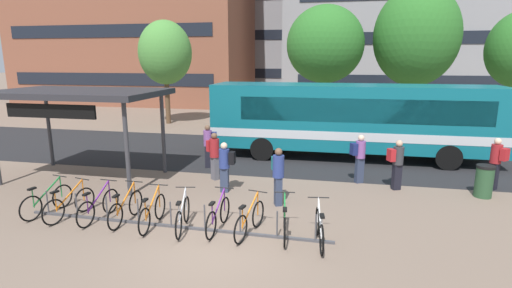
{
  "coord_description": "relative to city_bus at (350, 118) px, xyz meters",
  "views": [
    {
      "loc": [
        2.67,
        -7.97,
        4.29
      ],
      "look_at": [
        0.08,
        4.43,
        1.49
      ],
      "focal_mm": 27.15,
      "sensor_mm": 36.0,
      "label": 1
    }
  ],
  "objects": [
    {
      "name": "parked_bicycle_white_9",
      "position": [
        -0.86,
        -8.52,
        -1.39
      ],
      "size": [
        0.52,
        1.71,
        0.99
      ],
      "rotation": [
        0.0,
        0.0,
        1.71
      ],
      "color": "black",
      "rests_on": "ground"
    },
    {
      "name": "trash_bin",
      "position": [
        4.06,
        -4.21,
        -1.26
      ],
      "size": [
        0.55,
        0.55,
        1.03
      ],
      "color": "#284C2D",
      "rests_on": "ground"
    },
    {
      "name": "commuter_red_pack_0",
      "position": [
        1.44,
        -4.04,
        -0.8
      ],
      "size": [
        0.6,
        0.49,
        1.69
      ],
      "rotation": [
        0.0,
        0.0,
        0.41
      ],
      "color": "black",
      "rests_on": "ground"
    },
    {
      "name": "parked_bicycle_orange_3",
      "position": [
        -5.98,
        -8.29,
        -1.39
      ],
      "size": [
        0.52,
        1.72,
        0.99
      ],
      "rotation": [
        0.0,
        0.0,
        1.56
      ],
      "color": "black",
      "rests_on": "ground"
    },
    {
      "name": "parked_bicycle_purple_6",
      "position": [
        -3.41,
        -8.29,
        -1.39
      ],
      "size": [
        0.52,
        1.72,
        0.99
      ],
      "rotation": [
        0.0,
        0.0,
        1.52
      ],
      "color": "black",
      "rests_on": "ground"
    },
    {
      "name": "commuter_navy_pack_5",
      "position": [
        -5.51,
        -2.75,
        -0.77
      ],
      "size": [
        0.58,
        0.43,
        1.74
      ],
      "rotation": [
        0.0,
        0.0,
        3.41
      ],
      "color": "black",
      "rests_on": "ground"
    },
    {
      "name": "bus_lane_asphalt",
      "position": [
        -3.27,
        0.0,
        -1.77
      ],
      "size": [
        80.0,
        7.2,
        0.01
      ],
      "primitive_type": "cube",
      "color": "#232326",
      "rests_on": "ground"
    },
    {
      "name": "street_tree_3",
      "position": [
        -11.71,
        7.07,
        2.88
      ],
      "size": [
        3.45,
        3.45,
        6.74
      ],
      "color": "brown",
      "rests_on": "ground"
    },
    {
      "name": "street_tree_0",
      "position": [
        -1.48,
        8.56,
        3.38
      ],
      "size": [
        4.86,
        4.86,
        7.6
      ],
      "color": "brown",
      "rests_on": "ground"
    },
    {
      "name": "parked_bicycle_silver_5",
      "position": [
        -4.3,
        -8.45,
        -1.39
      ],
      "size": [
        0.54,
        1.7,
        0.99
      ],
      "rotation": [
        0.0,
        0.0,
        1.77
      ],
      "color": "black",
      "rests_on": "ground"
    },
    {
      "name": "parked_bicycle_green_8",
      "position": [
        -1.72,
        -8.31,
        -1.39
      ],
      "size": [
        0.52,
        1.71,
        0.99
      ],
      "rotation": [
        0.0,
        0.0,
        1.71
      ],
      "color": "black",
      "rests_on": "ground"
    },
    {
      "name": "commuter_black_pack_2",
      "position": [
        -4.05,
        -5.43,
        -0.82
      ],
      "size": [
        0.53,
        0.35,
        1.66
      ],
      "rotation": [
        0.0,
        0.0,
        3.17
      ],
      "color": "#2D3851",
      "rests_on": "ground"
    },
    {
      "name": "street_tree_1",
      "position": [
        4.06,
        9.33,
        3.86
      ],
      "size": [
        5.18,
        5.18,
        8.73
      ],
      "color": "brown",
      "rests_on": "ground"
    },
    {
      "name": "city_bus",
      "position": [
        0.0,
        0.0,
        0.0
      ],
      "size": [
        12.05,
        2.67,
        3.2
      ],
      "rotation": [
        0.0,
        0.0,
        3.15
      ],
      "color": "#0F6070",
      "rests_on": "ground"
    },
    {
      "name": "parked_bicycle_purple_2",
      "position": [
        -6.77,
        -8.32,
        -1.39
      ],
      "size": [
        0.52,
        1.72,
        0.99
      ],
      "rotation": [
        0.0,
        0.0,
        1.49
      ],
      "color": "black",
      "rests_on": "ground"
    },
    {
      "name": "bike_rack",
      "position": [
        -4.67,
        -8.36,
        -1.68
      ],
      "size": [
        8.37,
        0.24,
        0.7
      ],
      "rotation": [
        0.0,
        0.0,
        -0.02
      ],
      "color": "#47474C",
      "rests_on": "ground"
    },
    {
      "name": "parked_bicycle_green_0",
      "position": [
        -8.42,
        -8.26,
        -1.39
      ],
      "size": [
        0.53,
        1.7,
        0.99
      ],
      "rotation": [
        0.0,
        0.0,
        1.39
      ],
      "color": "black",
      "rests_on": "ground"
    },
    {
      "name": "commuter_teal_pack_6",
      "position": [
        -2.2,
        -6.21,
        -0.77
      ],
      "size": [
        0.49,
        0.6,
        1.75
      ],
      "rotation": [
        0.0,
        0.0,
        5.11
      ],
      "color": "#2D3851",
      "rests_on": "ground"
    },
    {
      "name": "transit_shelter",
      "position": [
        -9.45,
        -5.09,
        1.24
      ],
      "size": [
        5.76,
        3.41,
        3.22
      ],
      "rotation": [
        0.0,
        0.0,
        -0.0
      ],
      "color": "#38383D",
      "rests_on": "ground"
    },
    {
      "name": "commuter_navy_pack_3",
      "position": [
        0.26,
        -3.55,
        -0.78
      ],
      "size": [
        0.6,
        0.51,
        1.72
      ],
      "rotation": [
        0.0,
        0.0,
        0.46
      ],
      "color": "#2D3851",
      "rests_on": "ground"
    },
    {
      "name": "commuter_red_pack_4",
      "position": [
        -4.83,
        -4.19,
        -0.79
      ],
      "size": [
        0.6,
        0.57,
        1.72
      ],
      "rotation": [
        0.0,
        0.0,
        5.59
      ],
      "color": "#565660",
      "rests_on": "ground"
    },
    {
      "name": "commuter_red_pack_1",
      "position": [
        4.66,
        -3.36,
        -0.76
      ],
      "size": [
        0.58,
        0.59,
        1.75
      ],
      "rotation": [
        0.0,
        0.0,
        2.32
      ],
      "color": "black",
      "rests_on": "ground"
    },
    {
      "name": "ground",
      "position": [
        -3.27,
        -9.1,
        -1.78
      ],
      "size": [
        200.0,
        200.0,
        0.0
      ],
      "primitive_type": "plane",
      "color": "#7A6656"
    },
    {
      "name": "building_centre_block",
      "position": [
        -3.12,
        33.2,
        4.74
      ],
      "size": [
        17.99,
        10.33,
        13.02
      ],
      "color": "gray",
      "rests_on": "ground"
    },
    {
      "name": "building_right_wing",
      "position": [
        7.27,
        26.44,
        7.72
      ],
      "size": [
        26.41,
        12.11,
        19.0
      ],
      "color": "gray",
      "rests_on": "ground"
    },
    {
      "name": "parked_bicycle_orange_7",
      "position": [
        -2.57,
        -8.37,
        -1.39
      ],
      "size": [
        0.57,
        1.69,
        0.99
      ],
      "rotation": [
        0.0,
        0.0,
        1.36
      ],
      "color": "black",
      "rests_on": "ground"
    },
    {
      "name": "parked_bicycle_orange_4",
      "position": [
        -5.15,
        -8.42,
        -1.39
      ],
      "size": [
        0.52,
        1.72,
        0.99
      ],
      "rotation": [
        0.0,
        0.0,
        1.64
      ],
      "color": "black",
      "rests_on": "ground"
    },
    {
      "name": "parked_bicycle_orange_1",
      "position": [
        -7.63,
        -8.36,
        -1.39
      ],
      "size": [
        0.57,
        1.69,
        0.99
      ],
      "rotation": [
        0.0,
        0.0,
        1.36
      ],
      "color": "black",
      "rests_on": "ground"
    }
  ]
}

